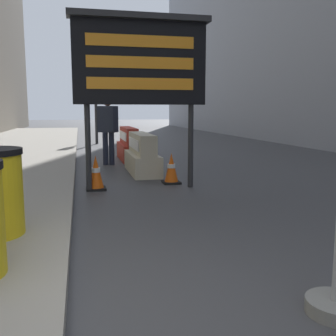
{
  "coord_description": "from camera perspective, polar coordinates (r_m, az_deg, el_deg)",
  "views": [
    {
      "loc": [
        0.13,
        -2.46,
        1.42
      ],
      "look_at": [
        1.96,
        5.68,
        0.2
      ],
      "focal_mm": 42.0,
      "sensor_mm": 36.0,
      "label": 1
    }
  ],
  "objects": [
    {
      "name": "jersey_barrier_red_striped",
      "position": [
        11.49,
        -5.74,
        3.26
      ],
      "size": [
        0.51,
        2.0,
        0.94
      ],
      "color": "red",
      "rests_on": "ground_plane"
    },
    {
      "name": "message_board",
      "position": [
        7.1,
        -4.08,
        15.07
      ],
      "size": [
        2.45,
        0.36,
        3.05
      ],
      "color": "#28282B",
      "rests_on": "ground_plane"
    },
    {
      "name": "pedestrian_worker",
      "position": [
        10.44,
        -8.7,
        6.19
      ],
      "size": [
        0.54,
        0.49,
        1.77
      ],
      "rotation": [
        0.0,
        0.0,
        5.69
      ],
      "color": "#23283D",
      "rests_on": "ground_plane"
    },
    {
      "name": "ground_plane",
      "position": [
        2.84,
        -14.65,
        -21.99
      ],
      "size": [
        120.0,
        120.0,
        0.0
      ],
      "primitive_type": "plane",
      "color": "#3F3F42"
    },
    {
      "name": "traffic_light_near_curb",
      "position": [
        17.13,
        -10.53,
        13.55
      ],
      "size": [
        0.28,
        0.44,
        4.17
      ],
      "color": "#2D2D30",
      "rests_on": "ground_plane"
    },
    {
      "name": "traffic_cone_mid",
      "position": [
        7.69,
        0.49,
        -0.1
      ],
      "size": [
        0.34,
        0.34,
        0.6
      ],
      "color": "black",
      "rests_on": "ground_plane"
    },
    {
      "name": "jersey_barrier_cream",
      "position": [
        9.03,
        -3.81,
        1.81
      ],
      "size": [
        0.59,
        1.96,
        0.9
      ],
      "color": "beige",
      "rests_on": "ground_plane"
    },
    {
      "name": "traffic_cone_near",
      "position": [
        7.19,
        -10.44,
        -0.73
      ],
      "size": [
        0.35,
        0.35,
        0.63
      ],
      "color": "black",
      "rests_on": "ground_plane"
    }
  ]
}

